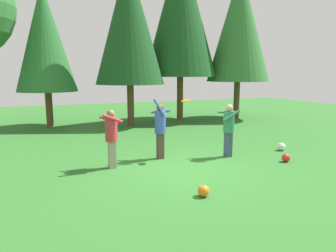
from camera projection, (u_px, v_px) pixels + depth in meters
ground_plane at (183, 169)px, 8.51m from camera, size 40.00×40.00×0.00m
person_thrower at (160, 126)px, 9.39m from camera, size 0.65×0.64×1.90m
person_catcher at (229, 126)px, 9.61m from camera, size 0.65×0.58×1.68m
person_bystander at (111, 134)px, 8.45m from camera, size 0.57×0.49×1.64m
frisbee at (186, 101)px, 9.21m from camera, size 0.32×0.32×0.08m
ball_orange at (204, 191)px, 6.57m from camera, size 0.25×0.25×0.25m
ball_white at (282, 147)px, 10.53m from camera, size 0.27×0.27×0.27m
ball_red at (286, 158)px, 9.17m from camera, size 0.25×0.25×0.25m
tree_right at (181, 10)px, 16.61m from camera, size 4.03×4.03×9.63m
tree_left at (45, 38)px, 14.63m from camera, size 2.88×2.88×6.89m
tree_far_right at (239, 25)px, 17.32m from camera, size 3.58×3.58×8.54m
tree_center at (129, 22)px, 14.94m from camera, size 3.43×3.43×8.20m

